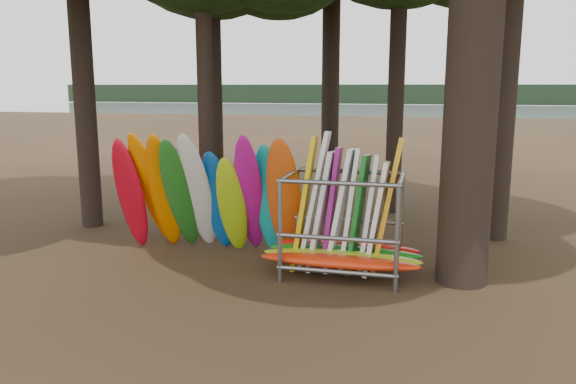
# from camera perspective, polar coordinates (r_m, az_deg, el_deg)

# --- Properties ---
(ground) EXTENTS (120.00, 120.00, 0.00)m
(ground) POSITION_cam_1_polar(r_m,az_deg,el_deg) (11.69, -3.59, -8.01)
(ground) COLOR #47331E
(ground) RESTS_ON ground
(lake) EXTENTS (160.00, 160.00, 0.00)m
(lake) POSITION_cam_1_polar(r_m,az_deg,el_deg) (70.73, 11.31, 7.50)
(lake) COLOR gray
(lake) RESTS_ON ground
(far_shore) EXTENTS (160.00, 4.00, 4.00)m
(far_shore) POSITION_cam_1_polar(r_m,az_deg,el_deg) (120.61, 12.54, 9.67)
(far_shore) COLOR black
(far_shore) RESTS_ON ground
(kayak_row) EXTENTS (4.39, 2.04, 2.95)m
(kayak_row) POSITION_cam_1_polar(r_m,az_deg,el_deg) (12.66, -8.29, -0.43)
(kayak_row) COLOR #B00818
(kayak_row) RESTS_ON ground
(storage_rack) EXTENTS (3.20, 1.57, 2.90)m
(storage_rack) POSITION_cam_1_polar(r_m,az_deg,el_deg) (11.28, 5.61, -3.65)
(storage_rack) COLOR gray
(storage_rack) RESTS_ON ground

